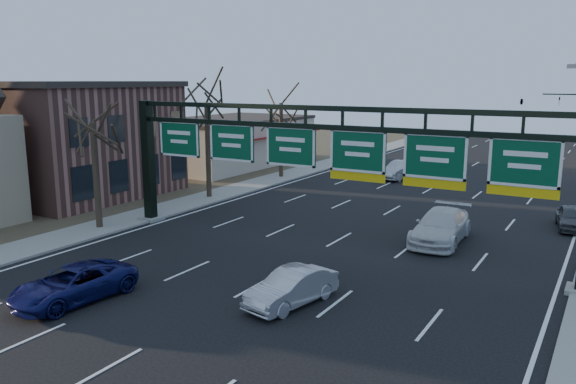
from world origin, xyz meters
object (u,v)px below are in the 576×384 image
Objects in this scene: car_blue_suv at (73,284)px; car_silver_sedan at (292,287)px; car_white_wagon at (441,226)px; sign_gantry at (326,158)px.

car_silver_sedan is at bearing 33.70° from car_blue_suv.
car_silver_sedan is at bearing -104.72° from car_white_wagon.
car_white_wagon is (2.50, 11.26, 0.17)m from car_silver_sedan.
sign_gantry reaches higher than car_white_wagon.
car_blue_suv is 0.84× the size of car_white_wagon.
sign_gantry is 12.74m from car_blue_suv.
sign_gantry is at bearing -138.88° from car_white_wagon.
car_white_wagon is (4.60, 4.34, -3.79)m from sign_gantry.
car_blue_suv is 18.18m from car_white_wagon.
car_white_wagon is at bearing 62.48° from car_blue_suv.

